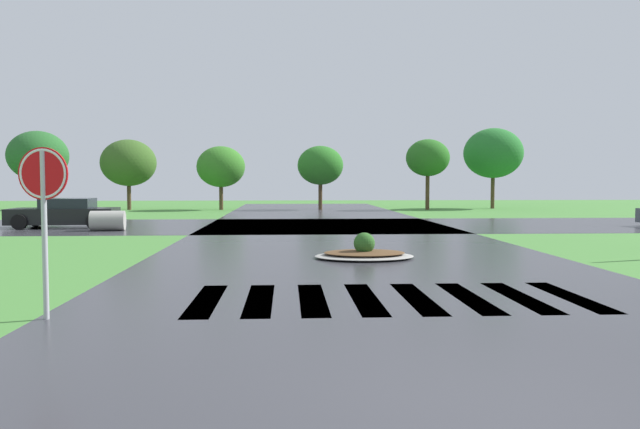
{
  "coord_description": "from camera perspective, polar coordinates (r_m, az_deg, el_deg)",
  "views": [
    {
      "loc": [
        -1.78,
        -4.86,
        2.01
      ],
      "look_at": [
        -0.81,
        12.94,
        1.04
      ],
      "focal_mm": 34.1,
      "sensor_mm": 36.0,
      "label": 1
    }
  ],
  "objects": [
    {
      "name": "asphalt_cross_road",
      "position": [
        27.85,
        0.54,
        -1.02
      ],
      "size": [
        90.0,
        9.83,
        0.01
      ],
      "primitive_type": "cube",
      "color": "#35353A",
      "rests_on": "ground"
    },
    {
      "name": "ground_plane",
      "position": [
        5.57,
        16.7,
        -18.74
      ],
      "size": [
        120.0,
        120.0,
        0.1
      ],
      "primitive_type": "cube",
      "color": "#478438"
    },
    {
      "name": "drainage_pipe_stack",
      "position": [
        26.33,
        -19.3,
        -0.55
      ],
      "size": [
        1.43,
        0.96,
        0.82
      ],
      "color": "#9E9B93",
      "rests_on": "ground"
    },
    {
      "name": "stop_sign",
      "position": [
        9.62,
        -24.52,
        1.94
      ],
      "size": [
        0.75,
        0.17,
        2.51
      ],
      "rotation": [
        0.0,
        0.0,
        -0.17
      ],
      "color": "#B2B5BA",
      "rests_on": "ground"
    },
    {
      "name": "median_island",
      "position": [
        15.95,
        4.17,
        -3.62
      ],
      "size": [
        2.6,
        1.86,
        0.68
      ],
      "color": "#9E9B93",
      "rests_on": "ground"
    },
    {
      "name": "crosswalk_stripes",
      "position": [
        10.6,
        6.66,
        -7.82
      ],
      "size": [
        6.75,
        2.92,
        0.01
      ],
      "color": "white",
      "rests_on": "ground"
    },
    {
      "name": "car_blue_compact",
      "position": [
        28.73,
        -22.83,
        0.07
      ],
      "size": [
        4.53,
        2.39,
        1.28
      ],
      "rotation": [
        0.0,
        0.0,
        3.2
      ],
      "color": "black",
      "rests_on": "ground"
    },
    {
      "name": "asphalt_roadway",
      "position": [
        15.1,
        3.68,
        -4.53
      ],
      "size": [
        10.92,
        80.0,
        0.01
      ],
      "primitive_type": "cube",
      "color": "#35353A",
      "rests_on": "ground"
    },
    {
      "name": "background_treeline",
      "position": [
        43.94,
        -4.84,
        5.2
      ],
      "size": [
        37.14,
        5.4,
        5.98
      ],
      "color": "#4C3823",
      "rests_on": "ground"
    }
  ]
}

